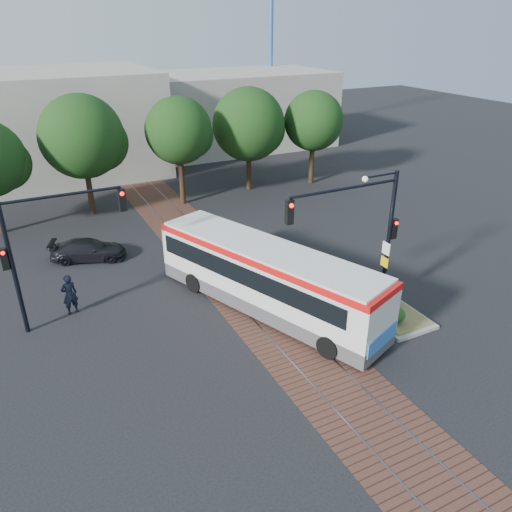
% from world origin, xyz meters
% --- Properties ---
extents(ground, '(120.00, 120.00, 0.00)m').
position_xyz_m(ground, '(0.00, 0.00, 0.00)').
color(ground, black).
rests_on(ground, ground).
extents(trackbed, '(3.60, 40.00, 0.02)m').
position_xyz_m(trackbed, '(0.00, 4.00, 0.01)').
color(trackbed, '#523025').
rests_on(trackbed, ground).
extents(tree_row, '(26.40, 5.60, 7.67)m').
position_xyz_m(tree_row, '(1.21, 16.42, 4.85)').
color(tree_row, '#382314').
rests_on(tree_row, ground).
extents(warehouses, '(40.00, 13.00, 8.00)m').
position_xyz_m(warehouses, '(-0.53, 28.75, 3.81)').
color(warehouses, '#ADA899').
rests_on(warehouses, ground).
extents(crane, '(8.00, 0.50, 18.00)m').
position_xyz_m(crane, '(18.00, 34.00, 10.88)').
color(crane, '#3F72B2').
rests_on(crane, ground).
extents(city_bus, '(6.34, 11.37, 3.02)m').
position_xyz_m(city_bus, '(0.19, 1.13, 1.69)').
color(city_bus, '#49494B').
rests_on(city_bus, ground).
extents(traffic_island, '(2.20, 5.20, 1.13)m').
position_xyz_m(traffic_island, '(4.82, -0.90, 0.33)').
color(traffic_island, gray).
rests_on(traffic_island, ground).
extents(signal_pole_main, '(5.49, 0.46, 6.00)m').
position_xyz_m(signal_pole_main, '(3.86, -0.81, 4.16)').
color(signal_pole_main, black).
rests_on(signal_pole_main, ground).
extents(signal_pole_left, '(4.99, 0.34, 6.00)m').
position_xyz_m(signal_pole_left, '(-8.37, 4.00, 3.86)').
color(signal_pole_left, black).
rests_on(signal_pole_left, ground).
extents(officer, '(0.76, 0.58, 1.87)m').
position_xyz_m(officer, '(-7.61, 4.65, 0.93)').
color(officer, black).
rests_on(officer, ground).
extents(parked_car, '(4.18, 2.77, 1.13)m').
position_xyz_m(parked_car, '(-5.97, 9.82, 0.56)').
color(parked_car, black).
rests_on(parked_car, ground).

